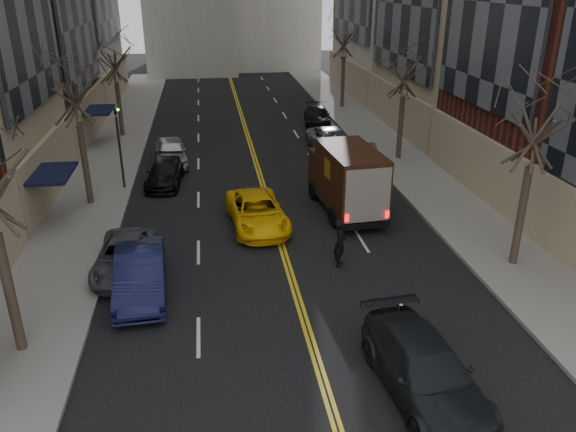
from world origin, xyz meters
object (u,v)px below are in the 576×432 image
Objects in this scene: ups_truck at (347,179)px; observer_sedan at (425,370)px; taxi at (257,212)px; pedestrian at (340,243)px.

ups_truck is 13.01m from observer_sedan.
pedestrian is at bearing -60.87° from taxi.
ups_truck is 3.15× the size of pedestrian.
ups_truck reaches higher than taxi.
ups_truck reaches higher than observer_sedan.
pedestrian reaches higher than taxi.
pedestrian is (-1.56, -5.36, -0.67)m from ups_truck.
taxi is at bearing -169.77° from ups_truck.
taxi is (-4.42, -1.17, -0.93)m from ups_truck.
ups_truck is 1.20× the size of taxi.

